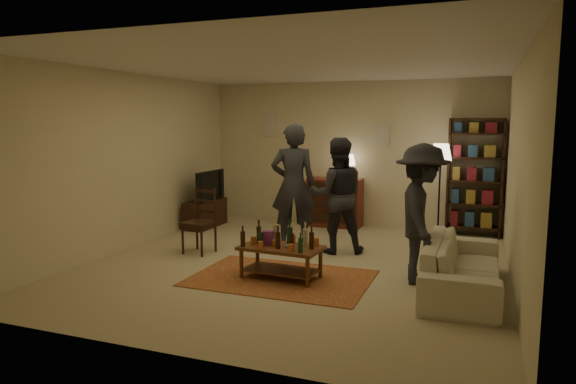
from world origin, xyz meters
The scene contains 13 objects.
floor centered at (0.00, 0.00, 0.00)m, with size 6.00×6.00×0.00m, color #C6B793.
room_shell centered at (-0.65, 2.98, 1.81)m, with size 6.00×6.00×6.00m.
rug centered at (0.06, -0.69, 0.01)m, with size 2.20×1.50×0.01m, color maroon.
coffee_table centered at (0.05, -0.69, 0.38)m, with size 1.04×0.62×0.75m.
dining_chair centered at (-1.55, 0.11, 0.52)m, with size 0.47×0.47×0.99m.
tv_stand centered at (-2.44, 1.80, 0.38)m, with size 0.40×1.00×1.06m.
dresser centered at (-0.19, 2.71, 0.48)m, with size 1.00×0.50×1.36m.
bookshelf centered at (2.25, 2.78, 1.03)m, with size 0.90×0.34×2.02m.
floor_lamp centered at (1.71, 2.35, 1.34)m, with size 0.36×0.36×1.59m.
sofa centered at (2.20, -0.40, 0.30)m, with size 2.08×0.81×0.61m, color beige.
person_left centered at (-0.40, 1.00, 0.96)m, with size 0.70×0.46×1.93m, color #292931.
person_right centered at (0.35, 0.84, 0.86)m, with size 0.84×0.65×1.73m, color #26262D.
person_by_sofa centered at (1.70, -0.24, 0.85)m, with size 1.10×0.63×1.70m, color #25252C.
Camera 1 is at (2.35, -6.50, 1.95)m, focal length 32.00 mm.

